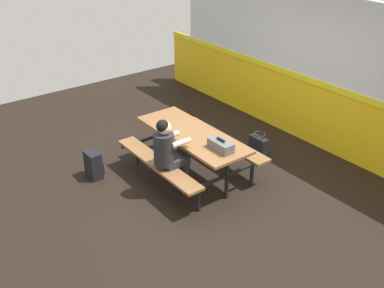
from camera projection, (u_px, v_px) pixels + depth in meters
ground_plane at (201, 181)px, 7.07m from camera, size 10.00×10.00×0.02m
accent_backdrop at (311, 74)px, 7.76m from camera, size 8.00×0.14×2.60m
picnic_table_main at (192, 142)px, 6.96m from camera, size 2.02×1.56×0.74m
student_nearer at (169, 150)px, 6.47m from camera, size 0.36×0.53×1.21m
toolbox_grey at (220, 145)px, 6.38m from camera, size 0.40×0.18×0.18m
backpack_dark at (94, 165)px, 7.07m from camera, size 0.30×0.22×0.44m
tote_bag_bright at (258, 146)px, 7.66m from camera, size 0.34×0.21×0.43m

